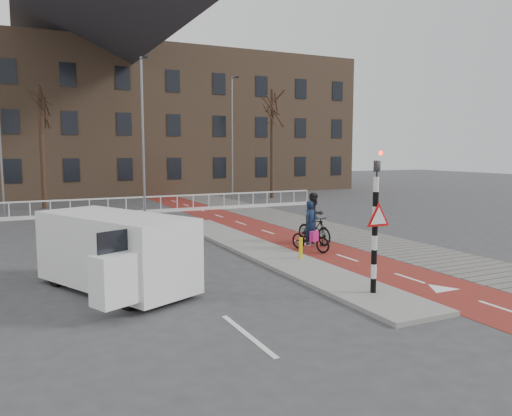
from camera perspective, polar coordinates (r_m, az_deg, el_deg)
name	(u,v)px	position (r m, az deg, el deg)	size (l,w,h in m)	color
ground	(345,276)	(14.86, 10.19, -7.68)	(120.00, 120.00, 0.00)	#38383A
bike_lane	(249,226)	(24.12, -0.80, -2.05)	(2.50, 60.00, 0.01)	maroon
sidewalk	(299,222)	(25.41, 4.95, -1.63)	(3.00, 60.00, 0.01)	slate
curb_island	(263,251)	(17.85, 0.82, -4.96)	(1.80, 16.00, 0.12)	gray
traffic_signal	(376,218)	(12.55, 13.52, -1.15)	(0.80, 0.80, 3.68)	black
bollard	(301,248)	(16.41, 5.13, -4.58)	(0.12, 0.12, 0.69)	yellow
cyclist_near	(311,234)	(18.17, 6.27, -3.00)	(1.13, 1.83, 1.82)	black
cyclist_far	(314,223)	(19.52, 6.67, -1.69)	(0.95, 1.93, 2.00)	black
van	(115,251)	(13.52, -15.77, -4.70)	(3.67, 4.98, 1.99)	white
railing	(90,211)	(29.07, -18.48, -0.31)	(28.00, 0.10, 0.99)	silver
townhouse_row	(88,99)	(44.21, -18.67, 11.70)	(46.00, 10.00, 15.90)	#7F6047
tree_mid	(42,149)	(33.83, -23.27, 6.22)	(0.29, 0.29, 7.43)	#322016
tree_right	(272,144)	(38.17, 1.85, 7.30)	(0.27, 0.27, 8.19)	#322016
streetlight_near	(143,141)	(25.48, -12.78, 7.43)	(0.12, 0.12, 8.15)	slate
streetlight_left	(0,138)	(31.71, -27.23, 7.12)	(0.12, 0.12, 8.64)	slate
streetlight_right	(232,139)	(36.50, -2.74, 7.86)	(0.12, 0.12, 8.86)	slate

